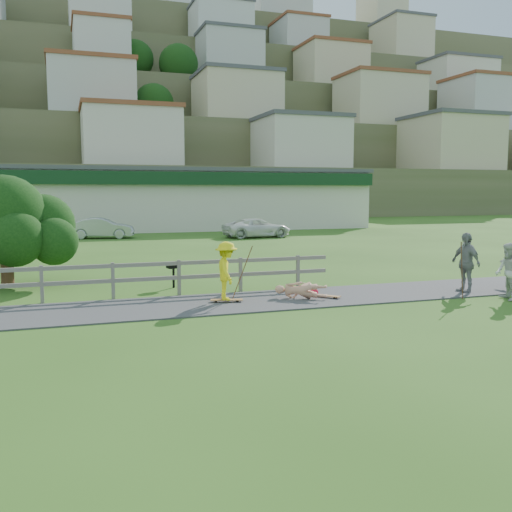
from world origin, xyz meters
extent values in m
plane|color=#2E5518|center=(0.00, 0.00, 0.00)|extent=(260.00, 260.00, 0.00)
cube|color=#3C3C3E|center=(0.00, 1.50, 0.02)|extent=(34.00, 3.00, 0.04)
cube|color=#68635B|center=(-6.00, 3.30, 0.55)|extent=(0.10, 0.10, 1.10)
cube|color=#68635B|center=(-4.00, 3.30, 0.55)|extent=(0.10, 0.10, 1.10)
cube|color=#68635B|center=(-2.00, 3.30, 0.55)|extent=(0.10, 0.10, 1.10)
cube|color=#68635B|center=(0.00, 3.30, 0.55)|extent=(0.10, 0.10, 1.10)
cube|color=#68635B|center=(2.00, 3.30, 0.55)|extent=(0.10, 0.10, 1.10)
cube|color=#68635B|center=(-4.50, 3.30, 1.00)|extent=(15.00, 0.08, 0.12)
cube|color=#68635B|center=(-4.50, 3.30, 0.55)|extent=(15.00, 0.08, 0.12)
cube|color=beige|center=(4.00, 35.00, 2.40)|extent=(32.00, 10.00, 4.80)
cube|color=#13361B|center=(4.00, 29.80, 4.20)|extent=(32.00, 0.60, 1.00)
cube|color=#4B4B50|center=(4.00, 35.00, 4.95)|extent=(32.50, 10.50, 0.30)
cube|color=#4C5331|center=(0.00, 55.00, 3.00)|extent=(220.00, 14.00, 6.00)
cube|color=beige|center=(0.00, 55.00, 9.50)|extent=(10.00, 9.00, 7.00)
cube|color=#4B4B50|center=(0.00, 55.00, 13.25)|extent=(10.40, 9.40, 0.50)
cube|color=#4C5331|center=(0.00, 68.00, 6.50)|extent=(220.00, 14.00, 13.00)
cube|color=beige|center=(0.00, 68.00, 16.50)|extent=(10.00, 9.00, 7.00)
cube|color=#4B4B50|center=(0.00, 68.00, 20.25)|extent=(10.40, 9.40, 0.50)
cube|color=#4C5331|center=(0.00, 81.00, 10.50)|extent=(220.00, 14.00, 21.00)
cube|color=beige|center=(0.00, 81.00, 24.50)|extent=(10.00, 9.00, 7.00)
cube|color=#4B4B50|center=(0.00, 81.00, 28.25)|extent=(10.40, 9.40, 0.50)
cube|color=#4C5331|center=(0.00, 94.00, 15.00)|extent=(220.00, 14.00, 30.00)
cube|color=beige|center=(0.00, 94.00, 33.50)|extent=(10.00, 9.00, 7.00)
cube|color=#4C5331|center=(0.00, 108.00, 20.00)|extent=(220.00, 14.00, 40.00)
imported|color=yellow|center=(-0.96, 1.55, 0.84)|extent=(0.77, 1.16, 1.69)
imported|color=tan|center=(1.27, 1.35, 0.28)|extent=(1.16, 1.48, 0.56)
imported|color=silver|center=(7.05, -0.67, 0.85)|extent=(0.88, 0.99, 1.70)
imported|color=gray|center=(6.69, 0.78, 0.96)|extent=(0.57, 1.17, 1.92)
imported|color=#A4A6AC|center=(-2.85, 26.07, 0.70)|extent=(4.48, 2.29, 1.41)
imported|color=white|center=(7.45, 23.47, 0.66)|extent=(4.97, 2.69, 1.32)
sphere|color=red|center=(1.87, 1.70, 0.13)|extent=(0.26, 0.26, 0.26)
cylinder|color=brown|center=(-0.36, 1.95, 0.86)|extent=(0.03, 0.03, 1.72)
cylinder|color=brown|center=(5.83, -0.14, 0.87)|extent=(0.03, 0.03, 1.74)
cylinder|color=brown|center=(7.55, -0.23, 0.99)|extent=(0.03, 0.03, 1.99)
camera|label=1|loc=(-5.36, -14.04, 3.22)|focal=40.00mm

